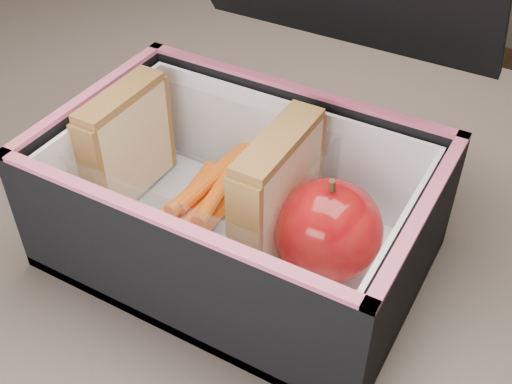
% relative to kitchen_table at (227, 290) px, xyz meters
% --- Properties ---
extents(kitchen_table, '(1.20, 0.80, 0.75)m').
position_rel_kitchen_table_xyz_m(kitchen_table, '(0.00, 0.00, 0.00)').
color(kitchen_table, brown).
rests_on(kitchen_table, ground).
extents(lunch_bag, '(0.29, 0.30, 0.27)m').
position_rel_kitchen_table_xyz_m(lunch_bag, '(0.03, -0.02, 0.15)').
color(lunch_bag, black).
rests_on(lunch_bag, kitchen_table).
extents(plastic_tub, '(0.19, 0.14, 0.08)m').
position_rel_kitchen_table_xyz_m(plastic_tub, '(-0.01, -0.02, 0.14)').
color(plastic_tub, white).
rests_on(plastic_tub, lunch_bag).
extents(sandwich_left, '(0.03, 0.09, 0.10)m').
position_rel_kitchen_table_xyz_m(sandwich_left, '(-0.09, -0.02, 0.16)').
color(sandwich_left, '#D3B180').
rests_on(sandwich_left, plastic_tub).
extents(sandwich_right, '(0.03, 0.10, 0.11)m').
position_rel_kitchen_table_xyz_m(sandwich_right, '(0.06, -0.02, 0.16)').
color(sandwich_right, '#D3B180').
rests_on(sandwich_right, plastic_tub).
extents(carrot_sticks, '(0.05, 0.13, 0.03)m').
position_rel_kitchen_table_xyz_m(carrot_sticks, '(-0.01, -0.01, 0.12)').
color(carrot_sticks, '#D15400').
rests_on(carrot_sticks, plastic_tub).
extents(paper_napkin, '(0.07, 0.07, 0.01)m').
position_rel_kitchen_table_xyz_m(paper_napkin, '(0.11, -0.02, 0.11)').
color(paper_napkin, white).
rests_on(paper_napkin, lunch_bag).
extents(red_apple, '(0.09, 0.09, 0.09)m').
position_rel_kitchen_table_xyz_m(red_apple, '(0.11, -0.02, 0.15)').
color(red_apple, '#87000D').
rests_on(red_apple, paper_napkin).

